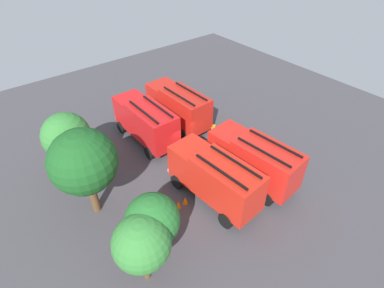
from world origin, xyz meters
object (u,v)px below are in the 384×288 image
tree_2 (83,162)px  traffic_cone_2 (178,204)px  firefighter_1 (161,88)px  tree_1 (152,220)px  tree_3 (66,136)px  fire_truck_1 (178,105)px  firefighter_0 (214,132)px  tree_0 (142,243)px  traffic_cone_1 (185,200)px  fire_truck_0 (254,159)px  traffic_cone_0 (213,127)px  fire_truck_2 (215,177)px  fire_truck_3 (146,121)px

tree_2 → traffic_cone_2: bearing=-126.9°
firefighter_1 → traffic_cone_2: firefighter_1 is taller
tree_1 → tree_3: (9.92, 0.99, 0.43)m
fire_truck_1 → firefighter_1: bearing=-19.8°
firefighter_0 → tree_0: 13.64m
firefighter_0 → tree_2: tree_2 is taller
fire_truck_1 → traffic_cone_1: fire_truck_1 is taller
fire_truck_0 → firefighter_0: bearing=-15.5°
firefighter_1 → tree_0: size_ratio=0.37×
tree_0 → tree_2: tree_2 is taller
tree_3 → traffic_cone_1: (-7.84, -4.80, -3.35)m
firefighter_0 → traffic_cone_2: firefighter_0 is taller
firefighter_0 → traffic_cone_0: bearing=42.9°
tree_1 → traffic_cone_1: bearing=-61.3°
fire_truck_0 → traffic_cone_0: bearing=-23.0°
firefighter_0 → traffic_cone_1: bearing=-153.3°
tree_1 → tree_3: size_ratio=0.88×
fire_truck_2 → fire_truck_3: same height
traffic_cone_2 → tree_0: bearing=123.9°
fire_truck_1 → tree_0: (-11.32, 10.64, 1.08)m
tree_3 → fire_truck_0: bearing=-131.7°
tree_1 → tree_3: tree_3 is taller
fire_truck_0 → fire_truck_2: bearing=78.4°
fire_truck_2 → tree_2: bearing=54.2°
tree_2 → traffic_cone_2: tree_2 is taller
tree_3 → traffic_cone_1: size_ratio=8.94×
tree_1 → fire_truck_2: bearing=-78.2°
traffic_cone_0 → traffic_cone_2: 9.90m
tree_2 → tree_3: bearing=-4.9°
firefighter_0 → traffic_cone_0: 1.95m
traffic_cone_2 → traffic_cone_0: bearing=-56.1°
traffic_cone_2 → fire_truck_3: bearing=-17.2°
fire_truck_1 → firefighter_0: 4.43m
traffic_cone_0 → traffic_cone_2: (-5.52, 8.21, 0.02)m
fire_truck_1 → fire_truck_2: size_ratio=0.99×
traffic_cone_2 → fire_truck_1: bearing=-36.8°
fire_truck_2 → tree_0: tree_0 is taller
firefighter_0 → traffic_cone_2: 8.19m
tree_1 → traffic_cone_0: size_ratio=8.40×
firefighter_1 → tree_1: size_ratio=0.37×
tree_1 → traffic_cone_1: tree_1 is taller
fire_truck_3 → traffic_cone_0: size_ratio=12.64×
fire_truck_2 → fire_truck_0: bearing=-100.7°
fire_truck_2 → traffic_cone_2: 3.26m
fire_truck_0 → fire_truck_3: (9.32, 3.58, 0.00)m
fire_truck_0 → tree_2: 11.83m
firefighter_0 → traffic_cone_0: (1.37, -1.19, -0.73)m
fire_truck_0 → tree_2: size_ratio=1.12×
firefighter_1 → fire_truck_2: bearing=52.9°
fire_truck_1 → fire_truck_3: size_ratio=1.01×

